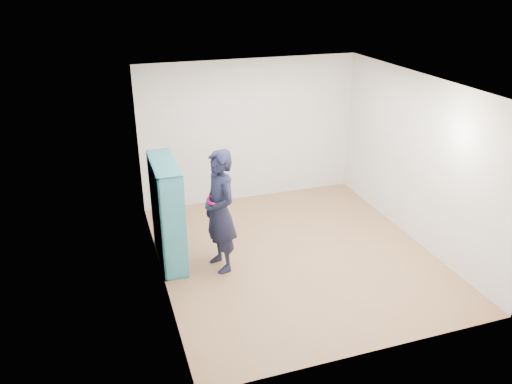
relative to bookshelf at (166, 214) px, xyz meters
name	(u,v)px	position (x,y,z in m)	size (l,w,h in m)	color
floor	(295,254)	(1.85, -0.45, -0.76)	(4.50, 4.50, 0.00)	#9A6A46
ceiling	(301,84)	(1.85, -0.45, 1.84)	(4.50, 4.50, 0.00)	white
wall_left	(156,194)	(-0.15, -0.45, 0.54)	(0.02, 4.50, 2.60)	silver
wall_right	(418,160)	(3.85, -0.45, 0.54)	(0.02, 4.50, 2.60)	silver
wall_back	(250,131)	(1.85, 1.80, 0.54)	(4.00, 0.02, 2.60)	silver
wall_front	(382,254)	(1.85, -2.70, 0.54)	(4.00, 0.02, 2.60)	silver
bookshelf	(166,214)	(0.00, 0.00, 0.00)	(0.34, 1.16, 1.55)	teal
person	(220,211)	(0.70, -0.44, 0.14)	(0.56, 0.73, 1.80)	black
smartphone	(208,204)	(0.54, -0.38, 0.26)	(0.06, 0.11, 0.15)	silver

